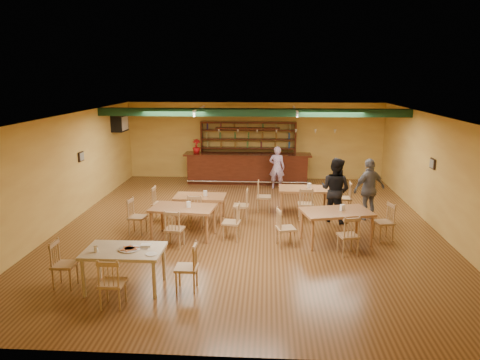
# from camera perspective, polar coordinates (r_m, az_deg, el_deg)

# --- Properties ---
(floor) EXTENTS (12.00, 12.00, 0.00)m
(floor) POSITION_cam_1_polar(r_m,az_deg,el_deg) (12.63, 1.02, -5.72)
(floor) COLOR #543518
(floor) RESTS_ON ground
(ceiling_beam) EXTENTS (10.00, 0.30, 0.25)m
(ceiling_beam) POSITION_cam_1_polar(r_m,az_deg,el_deg) (14.81, 1.54, 8.41)
(ceiling_beam) COLOR black
(ceiling_beam) RESTS_ON ceiling
(track_rail_left) EXTENTS (0.05, 2.50, 0.05)m
(track_rail_left) POSITION_cam_1_polar(r_m,az_deg,el_deg) (15.56, -5.10, 8.84)
(track_rail_left) COLOR silver
(track_rail_left) RESTS_ON ceiling
(track_rail_right) EXTENTS (0.05, 2.50, 0.05)m
(track_rail_right) POSITION_cam_1_polar(r_m,az_deg,el_deg) (15.42, 6.89, 8.76)
(track_rail_right) COLOR silver
(track_rail_right) RESTS_ON ceiling
(ac_unit) EXTENTS (0.34, 0.70, 0.48)m
(ac_unit) POSITION_cam_1_polar(r_m,az_deg,el_deg) (17.08, -14.73, 6.85)
(ac_unit) COLOR silver
(ac_unit) RESTS_ON wall_left
(picture_left) EXTENTS (0.04, 0.34, 0.28)m
(picture_left) POSITION_cam_1_polar(r_m,az_deg,el_deg) (14.25, -19.18, 2.77)
(picture_left) COLOR black
(picture_left) RESTS_ON wall_left
(picture_right) EXTENTS (0.04, 0.34, 0.28)m
(picture_right) POSITION_cam_1_polar(r_m,az_deg,el_deg) (13.44, 22.85, 1.89)
(picture_right) COLOR black
(picture_right) RESTS_ON wall_right
(bar_counter) EXTENTS (4.79, 0.85, 1.13)m
(bar_counter) POSITION_cam_1_polar(r_m,az_deg,el_deg) (17.47, 0.93, 1.47)
(bar_counter) COLOR #38140B
(bar_counter) RESTS_ON ground
(back_bar_hutch) EXTENTS (3.71, 0.40, 2.28)m
(back_bar_hutch) POSITION_cam_1_polar(r_m,az_deg,el_deg) (17.98, 1.03, 3.67)
(back_bar_hutch) COLOR #38140B
(back_bar_hutch) RESTS_ON ground
(poinsettia) EXTENTS (0.38, 0.38, 0.53)m
(poinsettia) POSITION_cam_1_polar(r_m,az_deg,el_deg) (17.51, -5.45, 4.21)
(poinsettia) COLOR #AE1011
(poinsettia) RESTS_ON bar_counter
(dining_table_a) EXTENTS (1.45, 0.89, 0.71)m
(dining_table_a) POSITION_cam_1_polar(r_m,az_deg,el_deg) (13.08, -4.97, -3.47)
(dining_table_a) COLOR #9A6036
(dining_table_a) RESTS_ON ground
(dining_table_b) EXTENTS (1.50, 0.91, 0.75)m
(dining_table_b) POSITION_cam_1_polar(r_m,az_deg,el_deg) (13.89, 7.93, -2.49)
(dining_table_b) COLOR #9A6036
(dining_table_b) RESTS_ON ground
(dining_table_c) EXTENTS (1.68, 1.12, 0.79)m
(dining_table_c) POSITION_cam_1_polar(r_m,az_deg,el_deg) (11.78, -7.05, -5.20)
(dining_table_c) COLOR #9A6036
(dining_table_c) RESTS_ON ground
(dining_table_d) EXTENTS (1.83, 1.35, 0.82)m
(dining_table_d) POSITION_cam_1_polar(r_m,az_deg,el_deg) (11.51, 11.82, -5.73)
(dining_table_d) COLOR #9A6036
(dining_table_d) RESTS_ON ground
(near_table) EXTENTS (1.49, 0.96, 0.80)m
(near_table) POSITION_cam_1_polar(r_m,az_deg,el_deg) (9.25, -14.11, -10.67)
(near_table) COLOR tan
(near_table) RESTS_ON ground
(pizza_tray) EXTENTS (0.52, 0.52, 0.01)m
(pizza_tray) POSITION_cam_1_polar(r_m,az_deg,el_deg) (9.06, -13.60, -8.36)
(pizza_tray) COLOR silver
(pizza_tray) RESTS_ON near_table
(parmesan_shaker) EXTENTS (0.07, 0.07, 0.11)m
(parmesan_shaker) POSITION_cam_1_polar(r_m,az_deg,el_deg) (9.09, -17.47, -8.22)
(parmesan_shaker) COLOR #EAE5C6
(parmesan_shaker) RESTS_ON near_table
(napkin_stack) EXTENTS (0.21, 0.16, 0.03)m
(napkin_stack) POSITION_cam_1_polar(r_m,az_deg,el_deg) (9.18, -11.62, -7.93)
(napkin_stack) COLOR white
(napkin_stack) RESTS_ON near_table
(pizza_server) EXTENTS (0.33, 0.13, 0.00)m
(pizza_server) POSITION_cam_1_polar(r_m,az_deg,el_deg) (9.06, -12.53, -8.24)
(pizza_server) COLOR silver
(pizza_server) RESTS_ON pizza_tray
(side_plate) EXTENTS (0.22, 0.22, 0.01)m
(side_plate) POSITION_cam_1_polar(r_m,az_deg,el_deg) (8.75, -10.97, -9.03)
(side_plate) COLOR white
(side_plate) RESTS_ON near_table
(patron_bar) EXTENTS (0.62, 0.46, 1.55)m
(patron_bar) POSITION_cam_1_polar(r_m,az_deg,el_deg) (16.61, 4.61, 1.57)
(patron_bar) COLOR #824DA7
(patron_bar) RESTS_ON ground
(patron_right_a) EXTENTS (1.12, 1.07, 1.81)m
(patron_right_a) POSITION_cam_1_polar(r_m,az_deg,el_deg) (13.08, 11.77, -1.20)
(patron_right_a) COLOR black
(patron_right_a) RESTS_ON ground
(patron_right_b) EXTENTS (1.11, 0.85, 1.76)m
(patron_right_b) POSITION_cam_1_polar(r_m,az_deg,el_deg) (13.49, 15.77, -1.11)
(patron_right_b) COLOR slate
(patron_right_b) RESTS_ON ground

